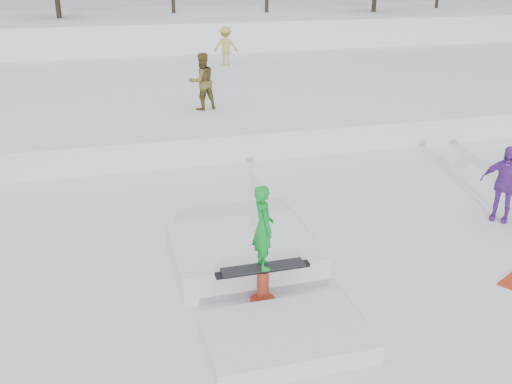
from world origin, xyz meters
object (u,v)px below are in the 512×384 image
object	(u,v)px
spectator_purple	(504,184)
walker_olive	(202,81)
walker_ygreen	(226,46)
jib_rail_feature	(254,270)

from	to	relation	value
spectator_purple	walker_olive	bearing A→B (deg)	168.50
walker_ygreen	spectator_purple	bearing A→B (deg)	115.07
walker_ygreen	spectator_purple	xyz separation A→B (m)	(2.21, -17.48, -0.85)
jib_rail_feature	spectator_purple	bearing A→B (deg)	11.58
spectator_purple	jib_rail_feature	size ratio (longest dim) A/B	0.39
walker_ygreen	jib_rail_feature	distance (m)	19.15
walker_ygreen	jib_rail_feature	size ratio (longest dim) A/B	0.41
walker_olive	jib_rail_feature	size ratio (longest dim) A/B	0.42
walker_olive	jib_rail_feature	bearing A→B (deg)	68.71
jib_rail_feature	walker_olive	bearing A→B (deg)	84.12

